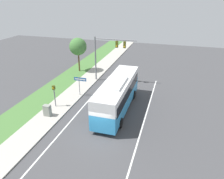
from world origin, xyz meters
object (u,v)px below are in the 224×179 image
at_px(bus, 118,93).
at_px(utility_cabinet, 47,110).
at_px(signal_gantry, 107,51).
at_px(pedestrian_signal, 54,93).
at_px(street_sign, 80,82).

relative_size(bus, utility_cabinet, 8.76).
height_order(bus, signal_gantry, signal_gantry).
height_order(pedestrian_signal, street_sign, pedestrian_signal).
relative_size(street_sign, utility_cabinet, 2.09).
relative_size(signal_gantry, pedestrian_signal, 2.42).
height_order(bus, street_sign, bus).
xyz_separation_m(pedestrian_signal, utility_cabinet, (0.24, -2.05, -1.11)).
height_order(pedestrian_signal, utility_cabinet, pedestrian_signal).
distance_m(signal_gantry, pedestrian_signal, 10.14).
bearing_deg(utility_cabinet, pedestrian_signal, 96.65).
distance_m(signal_gantry, street_sign, 6.52).
bearing_deg(signal_gantry, street_sign, -107.64).
relative_size(bus, signal_gantry, 1.65).
distance_m(bus, signal_gantry, 8.90).
distance_m(signal_gantry, utility_cabinet, 12.26).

